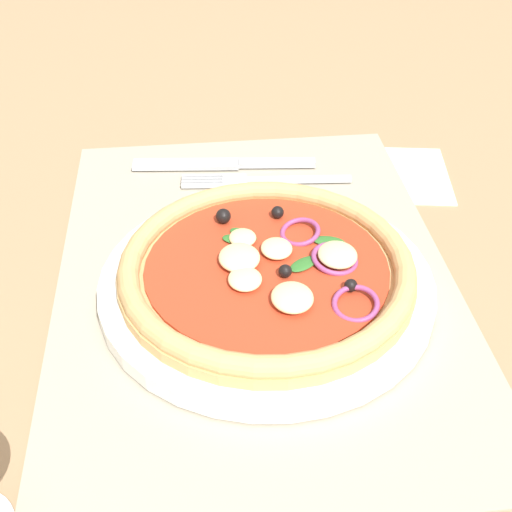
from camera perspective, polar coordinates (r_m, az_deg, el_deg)
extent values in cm
cube|color=#9E7A56|center=(61.63, -0.08, -2.54)|extent=(190.00, 140.00, 2.40)
cube|color=#A39984|center=(60.73, -0.08, -1.54)|extent=(49.12, 34.66, 0.40)
cylinder|color=silver|center=(58.23, 0.88, -2.38)|extent=(28.32, 28.32, 1.47)
cylinder|color=tan|center=(57.44, 0.89, -1.45)|extent=(24.89, 24.89, 1.00)
torus|color=tan|center=(56.90, 0.90, -0.78)|extent=(24.70, 24.70, 1.80)
cylinder|color=#B7381E|center=(57.03, 0.89, -0.94)|extent=(20.41, 20.41, 0.30)
ellipsoid|color=beige|center=(56.89, -1.40, -0.13)|extent=(3.85, 3.47, 1.16)
ellipsoid|color=beige|center=(54.91, -0.93, -1.93)|extent=(3.05, 2.74, 0.91)
ellipsoid|color=beige|center=(57.62, 6.80, 0.11)|extent=(3.68, 3.31, 1.10)
ellipsoid|color=beige|center=(58.10, 1.72, 0.64)|extent=(2.99, 2.69, 0.90)
ellipsoid|color=beige|center=(59.40, -1.12, 1.54)|extent=(2.63, 2.37, 0.79)
ellipsoid|color=beige|center=(53.14, 3.04, -3.46)|extent=(3.69, 3.33, 1.11)
sphere|color=black|center=(54.70, 7.91, -2.44)|extent=(1.07, 1.07, 1.07)
sphere|color=black|center=(57.39, -2.13, 0.17)|extent=(1.04, 1.04, 1.04)
sphere|color=black|center=(62.27, 1.81, 3.67)|extent=(1.16, 1.16, 1.16)
sphere|color=black|center=(61.62, -2.74, 3.35)|extent=(1.37, 1.37, 1.37)
sphere|color=black|center=(55.57, 2.45, -1.26)|extent=(1.12, 1.12, 1.12)
torus|color=#8E3D75|center=(60.43, 3.70, 2.01)|extent=(3.70, 3.63, 1.44)
torus|color=#8E3D75|center=(53.54, 8.30, -3.95)|extent=(3.82, 3.75, 1.48)
torus|color=#8E3D75|center=(57.65, 6.57, -0.22)|extent=(4.08, 4.03, 1.32)
ellipsoid|color=#2D6B28|center=(60.09, -1.06, 1.80)|extent=(2.96, 2.98, 0.30)
ellipsoid|color=#2D6B28|center=(59.51, -1.52, 1.38)|extent=(2.34, 3.12, 0.30)
ellipsoid|color=#2D6B28|center=(59.58, 6.10, 1.19)|extent=(2.18, 3.09, 0.30)
ellipsoid|color=#2D6B28|center=(56.94, 3.98, -0.66)|extent=(2.75, 3.10, 0.30)
cube|color=#B2B5BA|center=(73.04, 3.60, 6.37)|extent=(1.76, 11.20, 0.44)
cube|color=#B2B5BA|center=(72.76, -1.81, 6.30)|extent=(2.39, 2.68, 0.44)
cube|color=#B2B5BA|center=(73.62, -4.49, 6.61)|extent=(0.65, 4.33, 0.44)
cube|color=#B2B5BA|center=(73.11, -4.51, 6.36)|extent=(0.65, 4.33, 0.44)
cube|color=#B2B5BA|center=(72.60, -4.52, 6.11)|extent=(0.65, 4.33, 0.44)
cube|color=#B2B5BA|center=(72.09, -4.54, 5.86)|extent=(0.65, 4.33, 0.44)
cube|color=#B2B5BA|center=(75.73, 1.76, 7.76)|extent=(2.08, 8.48, 0.62)
cube|color=#B2B5BA|center=(76.01, -5.86, 7.61)|extent=(3.08, 11.74, 0.44)
cube|color=silver|center=(76.37, 11.89, 6.72)|extent=(13.10, 12.15, 0.36)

